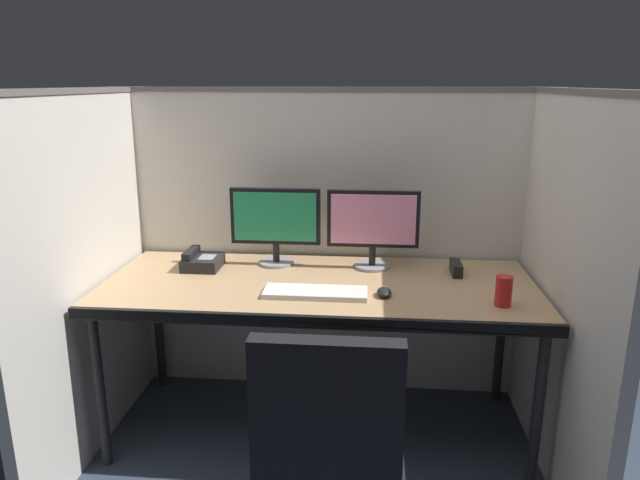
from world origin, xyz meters
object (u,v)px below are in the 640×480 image
at_px(monitor_left, 276,221).
at_px(soda_can, 504,291).
at_px(computer_mouse, 384,292).
at_px(desk_phone, 202,261).
at_px(desk, 319,294).
at_px(monitor_right, 373,224).
at_px(red_stapler, 456,268).
at_px(keyboard_main, 316,293).

distance_m(monitor_left, soda_can, 1.09).
distance_m(computer_mouse, desk_phone, 0.91).
height_order(desk, monitor_right, monitor_right).
bearing_deg(red_stapler, desk_phone, -178.94).
height_order(desk, soda_can, soda_can).
distance_m(desk, computer_mouse, 0.32).
relative_size(monitor_left, keyboard_main, 1.00).
height_order(soda_can, red_stapler, soda_can).
distance_m(monitor_left, computer_mouse, 0.68).
xyz_separation_m(computer_mouse, red_stapler, (0.33, 0.32, 0.01)).
relative_size(monitor_left, computer_mouse, 4.48).
height_order(monitor_left, keyboard_main, monitor_left).
bearing_deg(desk_phone, red_stapler, 1.06).
relative_size(monitor_left, red_stapler, 2.87).
xyz_separation_m(desk, keyboard_main, (0.00, -0.15, 0.06)).
bearing_deg(keyboard_main, monitor_left, 119.96).
xyz_separation_m(computer_mouse, soda_can, (0.47, -0.06, 0.04)).
height_order(keyboard_main, red_stapler, red_stapler).
bearing_deg(soda_can, desk_phone, 164.89).
height_order(desk, monitor_left, monitor_left).
xyz_separation_m(monitor_left, desk_phone, (-0.34, -0.09, -0.18)).
height_order(monitor_right, desk_phone, monitor_right).
height_order(monitor_left, monitor_right, same).
bearing_deg(soda_can, keyboard_main, 176.32).
distance_m(monitor_left, desk_phone, 0.40).
bearing_deg(keyboard_main, computer_mouse, 2.90).
relative_size(desk, monitor_right, 4.42).
relative_size(desk, red_stapler, 12.67).
bearing_deg(computer_mouse, soda_can, -7.64).
height_order(desk, desk_phone, desk_phone).
height_order(monitor_right, computer_mouse, monitor_right).
bearing_deg(keyboard_main, desk_phone, 151.72).
distance_m(monitor_right, soda_can, 0.70).
relative_size(monitor_left, soda_can, 3.52).
bearing_deg(monitor_right, desk_phone, -174.30).
relative_size(desk, monitor_left, 4.42).
xyz_separation_m(computer_mouse, desk_phone, (-0.86, 0.30, 0.02)).
relative_size(soda_can, red_stapler, 0.81).
bearing_deg(desk, computer_mouse, -25.08).
bearing_deg(monitor_right, keyboard_main, -120.70).
xyz_separation_m(monitor_left, keyboard_main, (0.23, -0.40, -0.20)).
height_order(monitor_left, computer_mouse, monitor_left).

